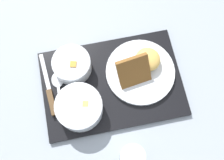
# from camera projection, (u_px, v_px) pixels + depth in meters

# --- Properties ---
(ground_plane) EXTENTS (4.00, 4.00, 0.00)m
(ground_plane) POSITION_uv_depth(u_px,v_px,m) (112.00, 84.00, 0.90)
(ground_plane) COLOR #99A3AD
(serving_tray) EXTENTS (0.44, 0.30, 0.01)m
(serving_tray) POSITION_uv_depth(u_px,v_px,m) (112.00, 83.00, 0.90)
(serving_tray) COLOR black
(serving_tray) RESTS_ON ground_plane
(bowl_salad) EXTENTS (0.12, 0.12, 0.06)m
(bowl_salad) POSITION_uv_depth(u_px,v_px,m) (72.00, 65.00, 0.87)
(bowl_salad) COLOR silver
(bowl_salad) RESTS_ON serving_tray
(bowl_soup) EXTENTS (0.14, 0.14, 0.06)m
(bowl_soup) POSITION_uv_depth(u_px,v_px,m) (79.00, 107.00, 0.83)
(bowl_soup) COLOR silver
(bowl_soup) RESTS_ON serving_tray
(plate_main) EXTENTS (0.22, 0.22, 0.09)m
(plate_main) POSITION_uv_depth(u_px,v_px,m) (141.00, 69.00, 0.88)
(plate_main) COLOR silver
(plate_main) RESTS_ON serving_tray
(knife) EXTENTS (0.03, 0.21, 0.02)m
(knife) POSITION_uv_depth(u_px,v_px,m) (51.00, 97.00, 0.87)
(knife) COLOR silver
(knife) RESTS_ON serving_tray
(spoon) EXTENTS (0.04, 0.14, 0.01)m
(spoon) POSITION_uv_depth(u_px,v_px,m) (58.00, 86.00, 0.88)
(spoon) COLOR silver
(spoon) RESTS_ON serving_tray
(glass_water) EXTENTS (0.07, 0.07, 0.10)m
(glass_water) POSITION_uv_depth(u_px,v_px,m) (132.00, 157.00, 0.79)
(glass_water) COLOR silver
(glass_water) RESTS_ON ground_plane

